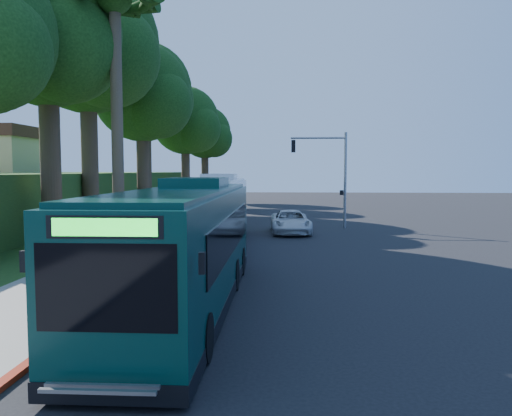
# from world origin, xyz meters

# --- Properties ---
(ground) EXTENTS (140.00, 140.00, 0.00)m
(ground) POSITION_xyz_m (0.00, 0.00, 0.00)
(ground) COLOR black
(ground) RESTS_ON ground
(sidewalk) EXTENTS (4.50, 70.00, 0.12)m
(sidewalk) POSITION_xyz_m (-7.30, 0.00, 0.06)
(sidewalk) COLOR gray
(sidewalk) RESTS_ON ground
(red_curb) EXTENTS (0.25, 30.00, 0.13)m
(red_curb) POSITION_xyz_m (-5.00, -4.00, 0.07)
(red_curb) COLOR maroon
(red_curb) RESTS_ON ground
(grass_verge) EXTENTS (8.00, 70.00, 0.06)m
(grass_verge) POSITION_xyz_m (-13.00, 5.00, 0.03)
(grass_verge) COLOR #234719
(grass_verge) RESTS_ON ground
(bus_shelter) EXTENTS (3.20, 1.51, 2.55)m
(bus_shelter) POSITION_xyz_m (-7.26, -2.86, 1.81)
(bus_shelter) COLOR black
(bus_shelter) RESTS_ON ground
(stop_sign_pole) EXTENTS (0.35, 0.06, 3.17)m
(stop_sign_pole) POSITION_xyz_m (-5.40, -5.00, 2.08)
(stop_sign_pole) COLOR gray
(stop_sign_pole) RESTS_ON ground
(traffic_signal_pole) EXTENTS (4.10, 0.30, 7.00)m
(traffic_signal_pole) POSITION_xyz_m (3.78, 10.00, 4.42)
(traffic_signal_pole) COLOR gray
(traffic_signal_pole) RESTS_ON ground
(palm_tree) EXTENTS (4.20, 4.20, 14.40)m
(palm_tree) POSITION_xyz_m (-8.20, -1.50, 12.38)
(palm_tree) COLOR #4C3F2D
(palm_tree) RESTS_ON ground
(tree_0) EXTENTS (8.40, 8.00, 15.70)m
(tree_0) POSITION_xyz_m (-12.40, -0.02, 11.20)
(tree_0) COLOR #382B1E
(tree_0) RESTS_ON ground
(tree_1) EXTENTS (10.50, 10.00, 18.26)m
(tree_1) POSITION_xyz_m (-13.37, 7.98, 12.73)
(tree_1) COLOR #382B1E
(tree_1) RESTS_ON ground
(tree_2) EXTENTS (8.82, 8.40, 15.12)m
(tree_2) POSITION_xyz_m (-11.89, 15.98, 10.48)
(tree_2) COLOR #382B1E
(tree_2) RESTS_ON ground
(tree_3) EXTENTS (10.08, 9.60, 17.28)m
(tree_3) POSITION_xyz_m (-13.88, 23.98, 11.98)
(tree_3) COLOR #382B1E
(tree_3) RESTS_ON ground
(tree_4) EXTENTS (8.40, 8.00, 14.14)m
(tree_4) POSITION_xyz_m (-11.40, 31.98, 9.73)
(tree_4) COLOR #382B1E
(tree_4) RESTS_ON ground
(tree_5) EXTENTS (7.35, 7.00, 12.86)m
(tree_5) POSITION_xyz_m (-10.41, 39.99, 8.96)
(tree_5) COLOR #382B1E
(tree_5) RESTS_ON ground
(white_bus) EXTENTS (3.36, 13.58, 4.02)m
(white_bus) POSITION_xyz_m (-3.47, 1.05, 1.96)
(white_bus) COLOR silver
(white_bus) RESTS_ON ground
(teal_bus) EXTENTS (2.94, 13.34, 3.97)m
(teal_bus) POSITION_xyz_m (-2.60, -11.88, 1.94)
(teal_bus) COLOR #09322C
(teal_bus) RESTS_ON ground
(pickup) EXTENTS (2.88, 5.67, 1.54)m
(pickup) POSITION_xyz_m (0.79, 6.64, 0.77)
(pickup) COLOR silver
(pickup) RESTS_ON ground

